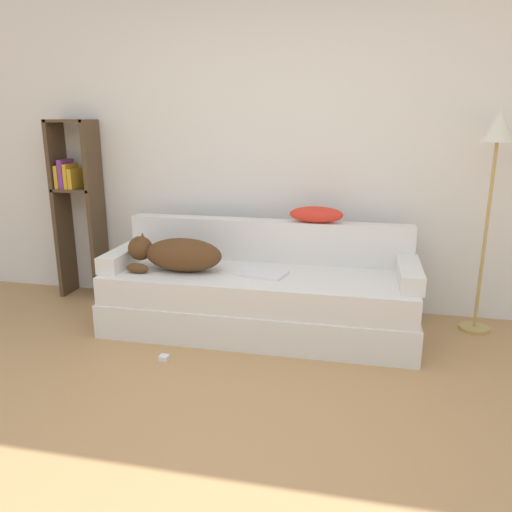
% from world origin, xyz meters
% --- Properties ---
extents(ground_plane, '(20.00, 20.00, 0.00)m').
position_xyz_m(ground_plane, '(0.00, 0.00, 0.00)').
color(ground_plane, tan).
extents(wall_back, '(7.63, 0.06, 2.70)m').
position_xyz_m(wall_back, '(0.00, 2.25, 1.35)').
color(wall_back, silver).
rests_on(wall_back, ground_plane).
extents(couch, '(2.28, 0.82, 0.46)m').
position_xyz_m(couch, '(-0.01, 1.60, 0.22)').
color(couch, silver).
rests_on(couch, ground_plane).
extents(couch_backrest, '(2.24, 0.15, 0.33)m').
position_xyz_m(couch_backrest, '(-0.01, 1.94, 0.62)').
color(couch_backrest, silver).
rests_on(couch_backrest, couch).
extents(couch_arm_left, '(0.15, 0.63, 0.12)m').
position_xyz_m(couch_arm_left, '(-1.07, 1.60, 0.52)').
color(couch_arm_left, silver).
rests_on(couch_arm_left, couch).
extents(couch_arm_right, '(0.15, 0.63, 0.12)m').
position_xyz_m(couch_arm_right, '(1.06, 1.60, 0.52)').
color(couch_arm_right, silver).
rests_on(couch_arm_right, couch).
extents(dog, '(0.72, 0.30, 0.26)m').
position_xyz_m(dog, '(-0.61, 1.52, 0.58)').
color(dog, '#513319').
rests_on(dog, couch).
extents(laptop, '(0.40, 0.29, 0.02)m').
position_xyz_m(laptop, '(0.02, 1.55, 0.47)').
color(laptop, silver).
rests_on(laptop, couch).
extents(throw_pillow, '(0.41, 0.17, 0.12)m').
position_xyz_m(throw_pillow, '(0.37, 1.93, 0.84)').
color(throw_pillow, red).
rests_on(throw_pillow, couch_backrest).
extents(bookshelf, '(0.37, 0.26, 1.55)m').
position_xyz_m(bookshelf, '(-1.73, 2.06, 0.87)').
color(bookshelf, '#4C3823').
rests_on(bookshelf, ground_plane).
extents(floor_lamp, '(0.22, 0.22, 1.61)m').
position_xyz_m(floor_lamp, '(1.60, 1.96, 1.32)').
color(floor_lamp, tan).
rests_on(floor_lamp, ground_plane).
extents(power_adapter, '(0.06, 0.06, 0.03)m').
position_xyz_m(power_adapter, '(-0.52, 0.99, 0.02)').
color(power_adapter, silver).
rests_on(power_adapter, ground_plane).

